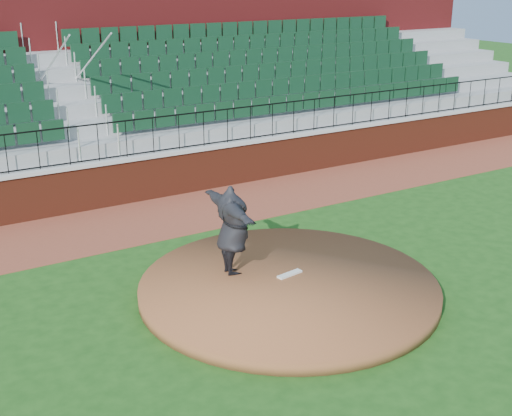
{
  "coord_description": "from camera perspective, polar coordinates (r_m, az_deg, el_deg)",
  "views": [
    {
      "loc": [
        -7.19,
        -10.26,
        6.12
      ],
      "look_at": [
        0.0,
        1.5,
        1.3
      ],
      "focal_mm": 47.6,
      "sensor_mm": 36.0,
      "label": 1
    }
  ],
  "objects": [
    {
      "name": "wall_railing",
      "position": [
        19.19,
        -8.64,
        6.04
      ],
      "size": [
        34.0,
        0.05,
        1.0
      ],
      "primitive_type": null,
      "color": "black",
      "rests_on": "wall_cap"
    },
    {
      "name": "concourse_wall",
      "position": [
        24.13,
        -14.03,
        10.68
      ],
      "size": [
        34.0,
        0.5,
        5.5
      ],
      "primitive_type": "cube",
      "color": "maroon",
      "rests_on": "ground"
    },
    {
      "name": "ground",
      "position": [
        13.95,
        3.24,
        -6.79
      ],
      "size": [
        90.0,
        90.0,
        0.0
      ],
      "primitive_type": "plane",
      "color": "#194614",
      "rests_on": "ground"
    },
    {
      "name": "pitching_rubber",
      "position": [
        13.94,
        2.85,
        -5.57
      ],
      "size": [
        0.6,
        0.24,
        0.04
      ],
      "primitive_type": "cube",
      "rotation": [
        0.0,
        0.0,
        0.16
      ],
      "color": "silver",
      "rests_on": "pitchers_mound"
    },
    {
      "name": "pitchers_mound",
      "position": [
        13.71,
        2.76,
        -6.69
      ],
      "size": [
        5.99,
        5.99,
        0.25
      ],
      "primitive_type": "cylinder",
      "color": "brown",
      "rests_on": "ground"
    },
    {
      "name": "field_wall",
      "position": [
        19.5,
        -8.47,
        2.61
      ],
      "size": [
        34.0,
        0.35,
        1.2
      ],
      "primitive_type": "cube",
      "color": "maroon",
      "rests_on": "ground"
    },
    {
      "name": "pitcher",
      "position": [
        13.67,
        -1.99,
        -1.87
      ],
      "size": [
        0.9,
        2.37,
        1.88
      ],
      "primitive_type": "imported",
      "rotation": [
        0.0,
        0.0,
        1.45
      ],
      "color": "black",
      "rests_on": "pitchers_mound"
    },
    {
      "name": "wall_cap",
      "position": [
        19.32,
        -8.56,
        4.46
      ],
      "size": [
        34.0,
        0.45,
        0.1
      ],
      "primitive_type": "cube",
      "color": "#B7B7B7",
      "rests_on": "field_wall"
    },
    {
      "name": "seating_stands",
      "position": [
        21.58,
        -11.6,
        8.69
      ],
      "size": [
        34.0,
        5.1,
        4.6
      ],
      "primitive_type": null,
      "color": "gray",
      "rests_on": "ground"
    },
    {
      "name": "warning_track",
      "position": [
        18.29,
        -6.38,
        -0.39
      ],
      "size": [
        34.0,
        3.2,
        0.01
      ],
      "primitive_type": "cube",
      "color": "brown",
      "rests_on": "ground"
    }
  ]
}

